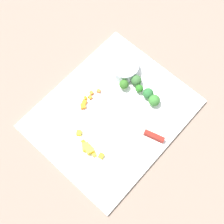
{
  "coord_description": "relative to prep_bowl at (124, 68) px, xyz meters",
  "views": [
    {
      "loc": [
        -0.26,
        -0.23,
        0.9
      ],
      "look_at": [
        0.0,
        0.0,
        0.02
      ],
      "focal_mm": 48.63,
      "sensor_mm": 36.0,
      "label": 1
    }
  ],
  "objects": [
    {
      "name": "ground_plane",
      "position": [
        -0.14,
        -0.07,
        -0.03
      ],
      "size": [
        4.0,
        4.0,
        0.0
      ],
      "primitive_type": "plane",
      "color": "#7E6C5D"
    },
    {
      "name": "cutting_board",
      "position": [
        -0.14,
        -0.07,
        -0.02
      ],
      "size": [
        0.47,
        0.39,
        0.01
      ],
      "primitive_type": "cube",
      "color": "white",
      "rests_on": "ground_plane"
    },
    {
      "name": "prep_bowl",
      "position": [
        0.0,
        0.0,
        0.0
      ],
      "size": [
        0.1,
        0.1,
        0.04
      ],
      "primitive_type": "cylinder",
      "color": "#B2BDC2",
      "rests_on": "cutting_board"
    },
    {
      "name": "chef_knife",
      "position": [
        -0.13,
        -0.15,
        -0.01
      ],
      "size": [
        0.11,
        0.31,
        0.02
      ],
      "rotation": [
        0.0,
        0.0,
        1.86
      ],
      "color": "silver",
      "rests_on": "cutting_board"
    },
    {
      "name": "carrot_dice_0",
      "position": [
        -0.16,
        0.02,
        -0.01
      ],
      "size": [
        0.01,
        0.01,
        0.01
      ],
      "primitive_type": "cube",
      "rotation": [
        0.0,
        0.0,
        0.98
      ],
      "color": "orange",
      "rests_on": "cutting_board"
    },
    {
      "name": "carrot_dice_1",
      "position": [
        -0.17,
        0.01,
        -0.01
      ],
      "size": [
        0.02,
        0.02,
        0.01
      ],
      "primitive_type": "cube",
      "rotation": [
        0.0,
        0.0,
        1.96
      ],
      "color": "orange",
      "rests_on": "cutting_board"
    },
    {
      "name": "carrot_dice_2",
      "position": [
        -0.15,
        0.01,
        -0.01
      ],
      "size": [
        0.01,
        0.01,
        0.01
      ],
      "primitive_type": "cube",
      "rotation": [
        0.0,
        0.0,
        3.0
      ],
      "color": "orange",
      "rests_on": "cutting_board"
    },
    {
      "name": "carrot_dice_3",
      "position": [
        -0.11,
        0.01,
        -0.01
      ],
      "size": [
        0.01,
        0.01,
        0.01
      ],
      "primitive_type": "cube",
      "rotation": [
        0.0,
        0.0,
        0.38
      ],
      "color": "orange",
      "rests_on": "cutting_board"
    },
    {
      "name": "carrot_dice_4",
      "position": [
        -0.19,
        0.01,
        -0.01
      ],
      "size": [
        0.02,
        0.02,
        0.01
      ],
      "primitive_type": "cube",
      "rotation": [
        0.0,
        0.0,
        0.85
      ],
      "color": "orange",
      "rests_on": "cutting_board"
    },
    {
      "name": "carrot_dice_5",
      "position": [
        -0.13,
        0.02,
        -0.01
      ],
      "size": [
        0.01,
        0.01,
        0.01
      ],
      "primitive_type": "cube",
      "rotation": [
        0.0,
        0.0,
        1.38
      ],
      "color": "orange",
      "rests_on": "cutting_board"
    },
    {
      "name": "pepper_dice_0",
      "position": [
        -0.26,
        -0.04,
        -0.01
      ],
      "size": [
        0.02,
        0.02,
        0.01
      ],
      "primitive_type": "cube",
      "rotation": [
        0.0,
        0.0,
        0.64
      ],
      "color": "yellow",
      "rests_on": "cutting_board"
    },
    {
      "name": "pepper_dice_1",
      "position": [
        -0.28,
        -0.11,
        -0.01
      ],
      "size": [
        0.03,
        0.03,
        0.02
      ],
      "primitive_type": "cube",
      "rotation": [
        0.0,
        0.0,
        1.2
      ],
      "color": "yellow",
      "rests_on": "cutting_board"
    },
    {
      "name": "pepper_dice_2",
      "position": [
        -0.28,
        -0.09,
        -0.01
      ],
      "size": [
        0.03,
        0.03,
        0.02
      ],
      "primitive_type": "cube",
      "rotation": [
        0.0,
        0.0,
        2.4
      ],
      "color": "yellow",
      "rests_on": "cutting_board"
    },
    {
      "name": "pepper_dice_3",
      "position": [
        -0.27,
        -0.07,
        -0.01
      ],
      "size": [
        0.01,
        0.01,
        0.01
      ],
      "primitive_type": "cube",
      "rotation": [
        0.0,
        0.0,
        2.8
      ],
      "color": "yellow",
      "rests_on": "cutting_board"
    },
    {
      "name": "pepper_dice_4",
      "position": [
        -0.28,
        -0.12,
        -0.01
      ],
      "size": [
        0.01,
        0.02,
        0.01
      ],
      "primitive_type": "cube",
      "rotation": [
        0.0,
        0.0,
        1.21
      ],
      "color": "yellow",
      "rests_on": "cutting_board"
    },
    {
      "name": "pepper_dice_5",
      "position": [
        -0.26,
        -0.14,
        -0.01
      ],
      "size": [
        0.02,
        0.02,
        0.01
      ],
      "primitive_type": "cube",
      "rotation": [
        0.0,
        0.0,
        0.22
      ],
      "color": "yellow",
      "rests_on": "cutting_board"
    },
    {
      "name": "broccoli_floret_0",
      "position": [
        -0.01,
        -0.06,
        -0.0
      ],
      "size": [
        0.04,
        0.04,
        0.04
      ],
      "color": "#93AC6C",
      "rests_on": "cutting_board"
    },
    {
      "name": "broccoli_floret_1",
      "position": [
        -0.02,
        -0.12,
        0.0
      ],
      "size": [
        0.03,
        0.03,
        0.04
      ],
      "color": "#8FB45A",
      "rests_on": "cutting_board"
    },
    {
      "name": "broccoli_floret_2",
      "position": [
        -0.05,
        -0.04,
        0.0
      ],
      "size": [
        0.03,
        0.03,
        0.04
      ],
      "color": "#92B057",
      "rests_on": "cutting_board"
    },
    {
      "name": "broccoli_floret_3",
      "position": [
        -0.03,
        -0.15,
        0.0
      ],
      "size": [
        0.04,
        0.04,
        0.04
      ],
      "color": "#8EB356",
      "rests_on": "cutting_board"
    },
    {
      "name": "broccoli_floret_4",
      "position": [
        -0.03,
        -0.09,
        0.0
      ],
      "size": [
        0.03,
        0.03,
        0.03
      ],
      "color": "#80B859",
      "rests_on": "cutting_board"
    }
  ]
}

